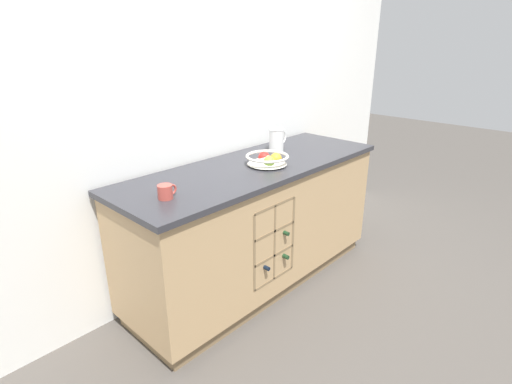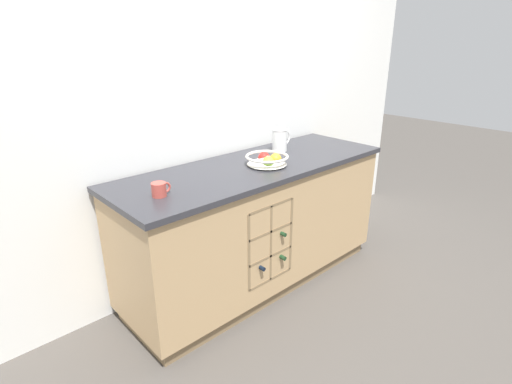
# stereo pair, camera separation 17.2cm
# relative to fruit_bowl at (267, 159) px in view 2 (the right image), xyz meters

# --- Properties ---
(ground_plane) EXTENTS (14.00, 14.00, 0.00)m
(ground_plane) POSITION_rel_fruit_bowl_xyz_m (-0.04, 0.07, -0.95)
(ground_plane) COLOR #4C4742
(back_wall) EXTENTS (4.40, 0.06, 2.55)m
(back_wall) POSITION_rel_fruit_bowl_xyz_m (-0.04, 0.46, 0.33)
(back_wall) COLOR white
(back_wall) RESTS_ON ground_plane
(kitchen_island) EXTENTS (1.99, 0.69, 0.90)m
(kitchen_island) POSITION_rel_fruit_bowl_xyz_m (-0.04, 0.07, -0.49)
(kitchen_island) COLOR olive
(kitchen_island) RESTS_ON ground_plane
(fruit_bowl) EXTENTS (0.28, 0.28, 0.09)m
(fruit_bowl) POSITION_rel_fruit_bowl_xyz_m (0.00, 0.00, 0.00)
(fruit_bowl) COLOR silver
(fruit_bowl) RESTS_ON kitchen_island
(white_pitcher) EXTENTS (0.17, 0.11, 0.16)m
(white_pitcher) POSITION_rel_fruit_bowl_xyz_m (0.33, 0.20, 0.04)
(white_pitcher) COLOR white
(white_pitcher) RESTS_ON kitchen_island
(ceramic_mug) EXTENTS (0.11, 0.08, 0.08)m
(ceramic_mug) POSITION_rel_fruit_bowl_xyz_m (-0.80, -0.00, -0.01)
(ceramic_mug) COLOR #B7473D
(ceramic_mug) RESTS_ON kitchen_island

